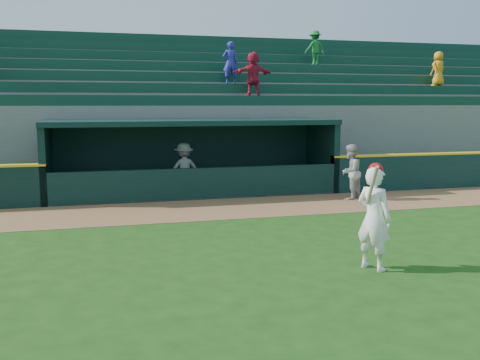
% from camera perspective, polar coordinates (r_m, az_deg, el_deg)
% --- Properties ---
extents(ground, '(120.00, 120.00, 0.00)m').
position_cam_1_polar(ground, '(10.65, 2.23, -8.13)').
color(ground, '#1C4210').
rests_on(ground, ground).
extents(warning_track, '(40.00, 3.00, 0.01)m').
position_cam_1_polar(warning_track, '(15.27, -3.19, -3.11)').
color(warning_track, brown).
rests_on(warning_track, ground).
extents(dugout_player_front, '(1.07, 1.03, 1.73)m').
position_cam_1_polar(dugout_player_front, '(17.04, 11.69, 0.84)').
color(dugout_player_front, '#A5A6A0').
rests_on(dugout_player_front, ground).
extents(dugout_player_inside, '(1.17, 0.75, 1.72)m').
position_cam_1_polar(dugout_player_inside, '(17.53, -5.98, 1.15)').
color(dugout_player_inside, gray).
rests_on(dugout_player_inside, ground).
extents(dugout, '(9.40, 2.80, 2.46)m').
position_cam_1_polar(dugout, '(18.10, -5.22, 2.97)').
color(dugout, slate).
rests_on(dugout, ground).
extents(stands, '(34.50, 6.25, 7.07)m').
position_cam_1_polar(stands, '(22.54, -7.22, 6.58)').
color(stands, slate).
rests_on(stands, ground).
extents(batter_at_plate, '(0.72, 0.89, 1.96)m').
position_cam_1_polar(batter_at_plate, '(9.92, 14.10, -3.81)').
color(batter_at_plate, white).
rests_on(batter_at_plate, ground).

